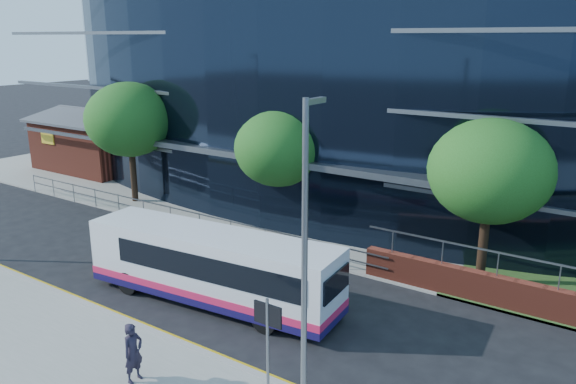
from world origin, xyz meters
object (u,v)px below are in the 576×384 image
Objects in this scene: street_sign at (268,327)px; pedestrian at (133,353)px; city_bus at (214,266)px; streetlight_east at (305,265)px; tree_far_b at (279,149)px; tree_far_c at (490,171)px; brick_pavilion at (98,143)px; tree_far_a at (129,120)px.

street_sign is 3.95m from pedestrian.
pedestrian is (1.56, -5.05, -0.40)m from city_bus.
tree_far_b is at bearing 127.63° from streetlight_east.
tree_far_c reaches higher than street_sign.
streetlight_east is (28.00, -15.67, 2.50)m from brick_pavilion.
street_sign is 6.14m from city_bus.
city_bus is at bearing -136.56° from tree_far_c.
city_bus is at bearing -71.79° from tree_far_b.
tree_far_a reaches higher than tree_far_c.
brick_pavilion reaches higher than city_bus.
brick_pavilion is 32.19m from streetlight_east.
streetlight_east is at bearing -95.11° from tree_far_c.
tree_far_a is 0.70× the size of city_bus.
street_sign reaches higher than city_bus.
streetlight_east is (19.00, -11.17, -0.42)m from tree_far_a.
tree_far_c is at bearing 38.05° from city_bus.
brick_pavilion is 1.42× the size of tree_far_b.
tree_far_a is 22.05m from streetlight_east.
pedestrian is (14.06, -12.15, -3.86)m from tree_far_a.
streetlight_east is 4.67× the size of pedestrian.
streetlight_east is at bearing -21.36° from street_sign.
brick_pavilion is at bearing 150.35° from street_sign.
tree_far_b is at bearing 124.08° from street_sign.
pedestrian is (23.06, -16.65, -0.93)m from brick_pavilion.
brick_pavilion is 24.44m from city_bus.
streetlight_east reaches higher than tree_far_b.
tree_far_b reaches higher than brick_pavilion.
tree_far_b is at bearing 102.82° from city_bus.
pedestrian is (-3.44, -1.56, -1.14)m from street_sign.
tree_far_a is at bearing 180.00° from tree_far_c.
tree_far_b is 0.61× the size of city_bus.
pedestrian is at bearing -155.56° from street_sign.
street_sign is 2.80m from streetlight_east.
tree_far_b reaches higher than city_bus.
street_sign reaches higher than pedestrian.
city_bus is 5.83× the size of pedestrian.
brick_pavilion is at bearing 153.45° from tree_far_a.
street_sign is at bearing 158.64° from streetlight_east.
tree_far_a is at bearing 48.33° from pedestrian.
brick_pavilion is 10.48m from tree_far_a.
city_bus is (12.50, -7.10, -3.45)m from tree_far_a.
tree_far_b reaches higher than pedestrian.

